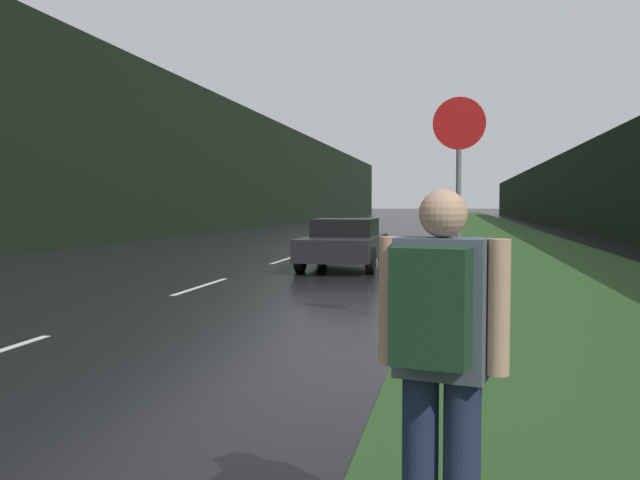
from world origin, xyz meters
TOP-DOWN VIEW (x-y plane):
  - grass_verge at (7.59, 40.00)m, footprint 6.00×240.00m
  - lane_stripe_c at (0.00, 12.50)m, footprint 0.12×3.00m
  - lane_stripe_d at (0.00, 19.50)m, footprint 0.12×3.00m
  - lane_stripe_e at (0.00, 26.50)m, footprint 0.12×3.00m
  - treeline_far_side at (-10.59, 50.00)m, footprint 2.00×140.00m
  - treeline_near_side at (13.59, 50.00)m, footprint 2.00×140.00m
  - stop_sign at (5.29, 8.48)m, footprint 0.71×0.07m
  - hitchhiker_with_backpack at (5.19, 2.25)m, footprint 0.61×0.49m
  - car_passing_near at (2.30, 17.18)m, footprint 1.99×4.57m

SIDE VIEW (x-z plane):
  - lane_stripe_c at x=0.00m, z-range 0.00..0.01m
  - lane_stripe_d at x=0.00m, z-range 0.00..0.01m
  - lane_stripe_e at x=0.00m, z-range 0.00..0.01m
  - grass_verge at x=7.59m, z-range 0.00..0.02m
  - car_passing_near at x=2.30m, z-range 0.02..1.36m
  - hitchhiker_with_backpack at x=5.19m, z-range 0.13..1.93m
  - stop_sign at x=5.29m, z-range 0.37..3.55m
  - treeline_near_side at x=13.59m, z-range 0.00..5.38m
  - treeline_far_side at x=-10.59m, z-range 0.00..8.73m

